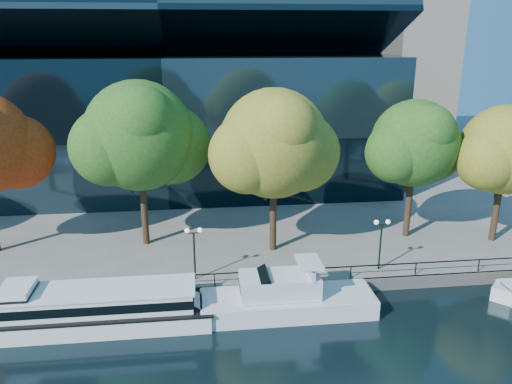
{
  "coord_description": "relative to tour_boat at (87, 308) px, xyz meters",
  "views": [
    {
      "loc": [
        -0.8,
        -28.86,
        18.29
      ],
      "look_at": [
        3.53,
        8.0,
        6.43
      ],
      "focal_mm": 35.0,
      "sensor_mm": 36.0,
      "label": 1
    }
  ],
  "objects": [
    {
      "name": "ground",
      "position": [
        8.33,
        -0.62,
        -1.36
      ],
      "size": [
        160.0,
        160.0,
        0.0
      ],
      "primitive_type": "plane",
      "color": "black",
      "rests_on": "ground"
    },
    {
      "name": "promenade",
      "position": [
        8.33,
        35.76,
        -0.86
      ],
      "size": [
        90.0,
        67.08,
        1.0
      ],
      "color": "slate",
      "rests_on": "ground"
    },
    {
      "name": "railing",
      "position": [
        8.33,
        2.63,
        0.58
      ],
      "size": [
        88.2,
        0.08,
        0.99
      ],
      "color": "black",
      "rests_on": "promenade"
    },
    {
      "name": "convention_building",
      "position": [
        4.33,
        31.17,
        7.15
      ],
      "size": [
        50.0,
        24.57,
        21.43
      ],
      "color": "black",
      "rests_on": "ground"
    },
    {
      "name": "tour_boat",
      "position": [
        0.0,
        0.0,
        0.0
      ],
      "size": [
        16.8,
        3.75,
        3.19
      ],
      "color": "white",
      "rests_on": "ground"
    },
    {
      "name": "cruiser_near",
      "position": [
        12.65,
        0.08,
        -0.18
      ],
      "size": [
        13.1,
        3.37,
        3.79
      ],
      "color": "silver",
      "rests_on": "ground"
    },
    {
      "name": "tree_2",
      "position": [
        2.96,
        10.92,
        8.85
      ],
      "size": [
        11.16,
        9.15,
        13.87
      ],
      "color": "black",
      "rests_on": "promenade"
    },
    {
      "name": "tree_3",
      "position": [
        13.59,
        8.42,
        8.49
      ],
      "size": [
        10.85,
        8.9,
        13.37
      ],
      "color": "black",
      "rests_on": "promenade"
    },
    {
      "name": "tree_4",
      "position": [
        25.83,
        9.99,
        7.87
      ],
      "size": [
        9.25,
        7.58,
        12.09
      ],
      "color": "black",
      "rests_on": "promenade"
    },
    {
      "name": "tree_5",
      "position": [
        32.93,
        8.15,
        7.54
      ],
      "size": [
        9.32,
        7.64,
        11.79
      ],
      "color": "black",
      "rests_on": "promenade"
    },
    {
      "name": "lamp_1",
      "position": [
        6.95,
        3.88,
        2.62
      ],
      "size": [
        1.26,
        0.36,
        4.03
      ],
      "color": "black",
      "rests_on": "promenade"
    },
    {
      "name": "lamp_2",
      "position": [
        20.93,
        3.88,
        2.62
      ],
      "size": [
        1.26,
        0.36,
        4.03
      ],
      "color": "black",
      "rests_on": "promenade"
    }
  ]
}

